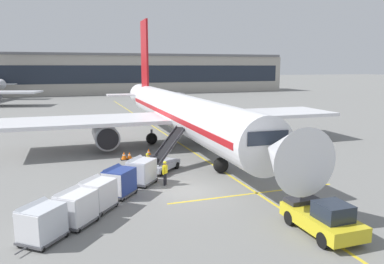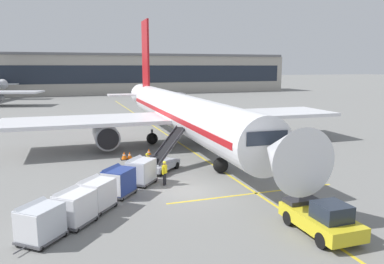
{
  "view_description": "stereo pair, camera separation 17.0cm",
  "coord_description": "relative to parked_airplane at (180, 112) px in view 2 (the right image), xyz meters",
  "views": [
    {
      "loc": [
        -7.6,
        -23.05,
        8.28
      ],
      "look_at": [
        2.71,
        6.74,
        2.76
      ],
      "focal_mm": 35.16,
      "sensor_mm": 36.0,
      "label": 1
    },
    {
      "loc": [
        -7.44,
        -23.1,
        8.28
      ],
      "look_at": [
        2.71,
        6.74,
        2.76
      ],
      "focal_mm": 35.16,
      "sensor_mm": 36.0,
      "label": 2
    }
  ],
  "objects": [
    {
      "name": "baggage_cart_fourth",
      "position": [
        -11.39,
        -18.19,
        -2.44
      ],
      "size": [
        2.51,
        2.61,
        1.91
      ],
      "color": "#515156",
      "rests_on": "ground"
    },
    {
      "name": "belt_loader",
      "position": [
        -4.35,
        -9.47,
        -2.55
      ],
      "size": [
        4.56,
        4.58,
        3.21
      ],
      "color": "#A3A8B2",
      "rests_on": "ground"
    },
    {
      "name": "terminal_building",
      "position": [
        -1.41,
        81.01,
        2.54
      ],
      "size": [
        119.87,
        14.73,
        12.07
      ],
      "color": "#A8A399",
      "rests_on": "ground"
    },
    {
      "name": "baggage_cart_fifth",
      "position": [
        -12.99,
        -19.7,
        -2.44
      ],
      "size": [
        2.51,
        2.61,
        1.91
      ],
      "color": "#515156",
      "rests_on": "ground"
    },
    {
      "name": "apron_guidance_line_lead_in",
      "position": [
        0.12,
        -0.85,
        -3.44
      ],
      "size": [
        0.2,
        110.0,
        0.01
      ],
      "color": "yellow",
      "rests_on": "ground"
    },
    {
      "name": "ground_crew_by_carts",
      "position": [
        -5.8,
        -10.38,
        -2.45
      ],
      "size": [
        0.47,
        0.42,
        1.74
      ],
      "color": "#514C42",
      "rests_on": "ground"
    },
    {
      "name": "apron_guidance_line_stop_bar",
      "position": [
        -0.01,
        -16.82,
        -3.44
      ],
      "size": [
        12.0,
        0.2,
        0.01
      ],
      "color": "yellow",
      "rests_on": "ground"
    },
    {
      "name": "safety_cone_wingtip",
      "position": [
        -4.38,
        -4.43,
        -3.08
      ],
      "size": [
        0.66,
        0.66,
        0.74
      ],
      "color": "black",
      "rests_on": "ground"
    },
    {
      "name": "pushback_tug",
      "position": [
        0.25,
        -23.31,
        -2.62
      ],
      "size": [
        2.13,
        4.4,
        1.83
      ],
      "color": "gold",
      "rests_on": "ground"
    },
    {
      "name": "ground_plane",
      "position": [
        -4.11,
        -14.85,
        -3.44
      ],
      "size": [
        600.0,
        600.0,
        0.0
      ],
      "primitive_type": "plane",
      "color": "slate"
    },
    {
      "name": "parked_airplane",
      "position": [
        0.0,
        0.0,
        0.0
      ],
      "size": [
        35.58,
        45.7,
        15.0
      ],
      "color": "white",
      "rests_on": "ground"
    },
    {
      "name": "baggage_cart_lead",
      "position": [
        -6.71,
        -12.43,
        -2.44
      ],
      "size": [
        2.51,
        2.61,
        1.91
      ],
      "color": "#515156",
      "rests_on": "ground"
    },
    {
      "name": "safety_cone_nose_mark",
      "position": [
        -6.74,
        -4.85,
        -3.09
      ],
      "size": [
        0.65,
        0.65,
        0.73
      ],
      "color": "black",
      "rests_on": "ground"
    },
    {
      "name": "baggage_cart_third",
      "position": [
        -10.11,
        -16.44,
        -2.44
      ],
      "size": [
        2.51,
        2.61,
        1.91
      ],
      "color": "#515156",
      "rests_on": "ground"
    },
    {
      "name": "baggage_cart_second",
      "position": [
        -8.57,
        -14.4,
        -2.44
      ],
      "size": [
        2.51,
        2.61,
        1.91
      ],
      "color": "#515156",
      "rests_on": "ground"
    },
    {
      "name": "ground_crew_by_loader",
      "position": [
        -5.16,
        -13.16,
        -2.45
      ],
      "size": [
        0.43,
        0.45,
        1.74
      ],
      "color": "black",
      "rests_on": "ground"
    },
    {
      "name": "safety_cone_engine_keepout",
      "position": [
        -6.24,
        -4.79,
        -3.13
      ],
      "size": [
        0.58,
        0.58,
        0.66
      ],
      "color": "black",
      "rests_on": "ground"
    }
  ]
}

